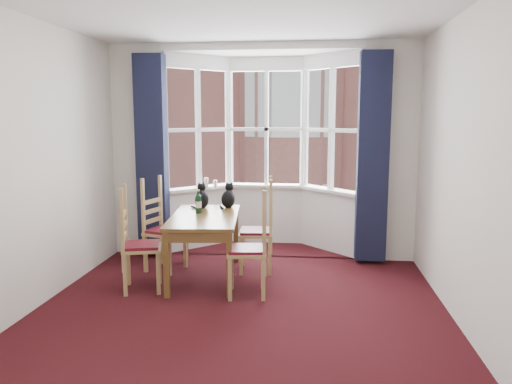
# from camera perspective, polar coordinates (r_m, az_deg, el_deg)

# --- Properties ---
(floor) EXTENTS (4.50, 4.50, 0.00)m
(floor) POSITION_cam_1_polar(r_m,az_deg,el_deg) (4.70, -2.33, -14.71)
(floor) COLOR black
(floor) RESTS_ON ground
(ceiling) EXTENTS (4.50, 4.50, 0.00)m
(ceiling) POSITION_cam_1_polar(r_m,az_deg,el_deg) (4.42, -2.57, 20.87)
(ceiling) COLOR white
(ceiling) RESTS_ON floor
(wall_left) EXTENTS (0.00, 4.50, 4.50)m
(wall_left) POSITION_cam_1_polar(r_m,az_deg,el_deg) (5.05, -25.50, 2.54)
(wall_left) COLOR silver
(wall_left) RESTS_ON floor
(wall_right) EXTENTS (0.00, 4.50, 4.50)m
(wall_right) POSITION_cam_1_polar(r_m,az_deg,el_deg) (4.49, 23.67, 1.99)
(wall_right) COLOR silver
(wall_right) RESTS_ON floor
(wall_near) EXTENTS (4.00, 0.00, 4.00)m
(wall_near) POSITION_cam_1_polar(r_m,az_deg,el_deg) (2.17, -11.62, -3.90)
(wall_near) COLOR silver
(wall_near) RESTS_ON floor
(wall_back_pier_left) EXTENTS (0.70, 0.12, 2.80)m
(wall_back_pier_left) POSITION_cam_1_polar(r_m,az_deg,el_deg) (6.93, -13.16, 4.59)
(wall_back_pier_left) COLOR silver
(wall_back_pier_left) RESTS_ON floor
(wall_back_pier_right) EXTENTS (0.70, 0.12, 2.80)m
(wall_back_pier_right) POSITION_cam_1_polar(r_m,az_deg,el_deg) (6.61, 15.02, 4.33)
(wall_back_pier_right) COLOR silver
(wall_back_pier_right) RESTS_ON floor
(bay_window) EXTENTS (2.76, 0.94, 2.80)m
(bay_window) POSITION_cam_1_polar(r_m,az_deg,el_deg) (7.06, 1.01, 4.89)
(bay_window) COLOR white
(bay_window) RESTS_ON floor
(curtain_left) EXTENTS (0.38, 0.22, 2.60)m
(curtain_left) POSITION_cam_1_polar(r_m,az_deg,el_deg) (6.69, -11.80, 4.07)
(curtain_left) COLOR #171A34
(curtain_left) RESTS_ON floor
(curtain_right) EXTENTS (0.38, 0.22, 2.60)m
(curtain_right) POSITION_cam_1_polar(r_m,az_deg,el_deg) (6.40, 13.20, 3.82)
(curtain_right) COLOR #171A34
(curtain_right) RESTS_ON floor
(dining_table) EXTENTS (0.88, 1.46, 0.74)m
(dining_table) POSITION_cam_1_polar(r_m,az_deg,el_deg) (5.76, -5.89, -3.58)
(dining_table) COLOR brown
(dining_table) RESTS_ON floor
(chair_left_near) EXTENTS (0.50, 0.51, 0.92)m
(chair_left_near) POSITION_cam_1_polar(r_m,az_deg,el_deg) (5.53, -13.84, -6.18)
(chair_left_near) COLOR #A78951
(chair_left_near) RESTS_ON floor
(chair_left_far) EXTENTS (0.51, 0.52, 0.92)m
(chair_left_far) POSITION_cam_1_polar(r_m,az_deg,el_deg) (6.22, -11.04, -4.43)
(chair_left_far) COLOR #A78951
(chair_left_far) RESTS_ON floor
(chair_right_near) EXTENTS (0.45, 0.46, 0.92)m
(chair_right_near) POSITION_cam_1_polar(r_m,az_deg,el_deg) (5.23, -0.05, -6.77)
(chair_right_near) COLOR #A78951
(chair_right_near) RESTS_ON floor
(chair_right_far) EXTENTS (0.43, 0.45, 0.92)m
(chair_right_far) POSITION_cam_1_polar(r_m,az_deg,el_deg) (6.03, 0.87, -4.68)
(chair_right_far) COLOR #A78951
(chair_right_far) RESTS_ON floor
(cat_left) EXTENTS (0.22, 0.27, 0.33)m
(cat_left) POSITION_cam_1_polar(r_m,az_deg,el_deg) (6.19, -6.22, -0.69)
(cat_left) COLOR black
(cat_left) RESTS_ON dining_table
(cat_right) EXTENTS (0.18, 0.24, 0.32)m
(cat_right) POSITION_cam_1_polar(r_m,az_deg,el_deg) (6.19, -3.19, -0.66)
(cat_right) COLOR black
(cat_right) RESTS_ON dining_table
(wine_bottle) EXTENTS (0.07, 0.07, 0.28)m
(wine_bottle) POSITION_cam_1_polar(r_m,az_deg,el_deg) (5.86, -6.59, -1.25)
(wine_bottle) COLOR black
(wine_bottle) RESTS_ON dining_table
(candle_tall) EXTENTS (0.06, 0.06, 0.13)m
(candle_tall) POSITION_cam_1_polar(r_m,az_deg,el_deg) (7.08, -5.73, 1.10)
(candle_tall) COLOR white
(candle_tall) RESTS_ON bay_window
(candle_short) EXTENTS (0.06, 0.06, 0.10)m
(candle_short) POSITION_cam_1_polar(r_m,az_deg,el_deg) (7.09, -4.66, 0.97)
(candle_short) COLOR white
(candle_short) RESTS_ON bay_window
(street) EXTENTS (80.00, 80.00, 0.00)m
(street) POSITION_cam_1_polar(r_m,az_deg,el_deg) (37.36, 5.27, -3.51)
(street) COLOR #333335
(street) RESTS_ON ground
(tenement_building) EXTENTS (18.40, 7.80, 15.20)m
(tenement_building) POSITION_cam_1_polar(r_m,az_deg,el_deg) (18.29, 4.38, 7.81)
(tenement_building) COLOR #A45F54
(tenement_building) RESTS_ON street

